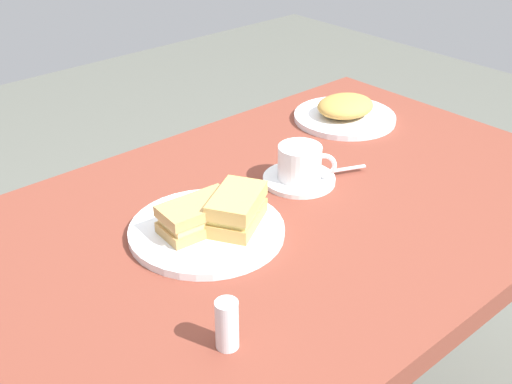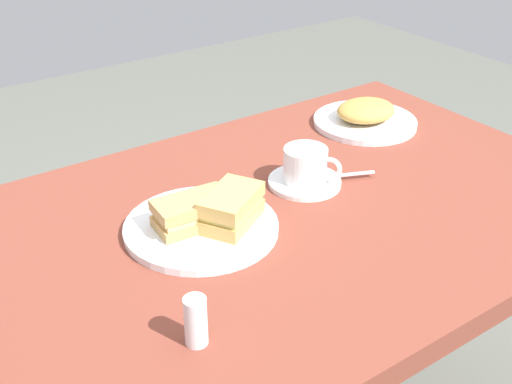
{
  "view_description": "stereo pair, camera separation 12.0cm",
  "coord_description": "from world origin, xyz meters",
  "px_view_note": "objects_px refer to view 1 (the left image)",
  "views": [
    {
      "loc": [
        -0.74,
        -0.74,
        1.36
      ],
      "look_at": [
        -0.04,
        0.04,
        0.77
      ],
      "focal_mm": 46.07,
      "sensor_mm": 36.0,
      "label": 1
    },
    {
      "loc": [
        -0.64,
        -0.81,
        1.36
      ],
      "look_at": [
        -0.04,
        0.04,
        0.77
      ],
      "focal_mm": 46.07,
      "sensor_mm": 36.0,
      "label": 2
    }
  ],
  "objects_px": {
    "sandwich_plate": "(207,231)",
    "salt_shaker": "(227,325)",
    "spoon": "(335,170)",
    "side_plate": "(345,117)",
    "dining_table": "(287,253)",
    "coffee_saucer": "(299,179)",
    "sandwich_front": "(198,216)",
    "sandwich_back": "(235,208)",
    "coffee_cup": "(301,161)"
  },
  "relations": [
    {
      "from": "sandwich_front",
      "to": "spoon",
      "type": "height_order",
      "value": "sandwich_front"
    },
    {
      "from": "salt_shaker",
      "to": "dining_table",
      "type": "bearing_deg",
      "value": 33.25
    },
    {
      "from": "dining_table",
      "to": "salt_shaker",
      "type": "relative_size",
      "value": 16.17
    },
    {
      "from": "side_plate",
      "to": "spoon",
      "type": "bearing_deg",
      "value": -142.16
    },
    {
      "from": "coffee_saucer",
      "to": "coffee_cup",
      "type": "height_order",
      "value": "coffee_cup"
    },
    {
      "from": "sandwich_back",
      "to": "coffee_cup",
      "type": "xyz_separation_m",
      "value": [
        0.21,
        0.05,
        0.0
      ]
    },
    {
      "from": "sandwich_plate",
      "to": "coffee_saucer",
      "type": "relative_size",
      "value": 1.88
    },
    {
      "from": "coffee_saucer",
      "to": "spoon",
      "type": "distance_m",
      "value": 0.08
    },
    {
      "from": "dining_table",
      "to": "sandwich_plate",
      "type": "relative_size",
      "value": 4.52
    },
    {
      "from": "dining_table",
      "to": "spoon",
      "type": "height_order",
      "value": "spoon"
    },
    {
      "from": "coffee_cup",
      "to": "side_plate",
      "type": "bearing_deg",
      "value": 26.2
    },
    {
      "from": "coffee_cup",
      "to": "spoon",
      "type": "height_order",
      "value": "coffee_cup"
    },
    {
      "from": "coffee_saucer",
      "to": "salt_shaker",
      "type": "height_order",
      "value": "salt_shaker"
    },
    {
      "from": "spoon",
      "to": "side_plate",
      "type": "relative_size",
      "value": 0.4
    },
    {
      "from": "dining_table",
      "to": "sandwich_front",
      "type": "distance_m",
      "value": 0.23
    },
    {
      "from": "spoon",
      "to": "side_plate",
      "type": "height_order",
      "value": "spoon"
    },
    {
      "from": "coffee_cup",
      "to": "spoon",
      "type": "relative_size",
      "value": 1.1
    },
    {
      "from": "dining_table",
      "to": "coffee_saucer",
      "type": "bearing_deg",
      "value": 34.02
    },
    {
      "from": "sandwich_plate",
      "to": "side_plate",
      "type": "height_order",
      "value": "same"
    },
    {
      "from": "sandwich_plate",
      "to": "coffee_saucer",
      "type": "xyz_separation_m",
      "value": [
        0.25,
        0.03,
        -0.0
      ]
    },
    {
      "from": "sandwich_plate",
      "to": "sandwich_front",
      "type": "distance_m",
      "value": 0.04
    },
    {
      "from": "sandwich_back",
      "to": "salt_shaker",
      "type": "bearing_deg",
      "value": -132.31
    },
    {
      "from": "sandwich_front",
      "to": "salt_shaker",
      "type": "distance_m",
      "value": 0.28
    },
    {
      "from": "sandwich_front",
      "to": "coffee_cup",
      "type": "xyz_separation_m",
      "value": [
        0.26,
        0.02,
        0.01
      ]
    },
    {
      "from": "sandwich_plate",
      "to": "spoon",
      "type": "relative_size",
      "value": 2.83
    },
    {
      "from": "sandwich_back",
      "to": "spoon",
      "type": "bearing_deg",
      "value": 4.03
    },
    {
      "from": "sandwich_plate",
      "to": "sandwich_back",
      "type": "distance_m",
      "value": 0.06
    },
    {
      "from": "dining_table",
      "to": "side_plate",
      "type": "bearing_deg",
      "value": 27.75
    },
    {
      "from": "dining_table",
      "to": "coffee_cup",
      "type": "height_order",
      "value": "coffee_cup"
    },
    {
      "from": "coffee_cup",
      "to": "spoon",
      "type": "distance_m",
      "value": 0.08
    },
    {
      "from": "side_plate",
      "to": "coffee_cup",
      "type": "bearing_deg",
      "value": -153.8
    },
    {
      "from": "coffee_saucer",
      "to": "coffee_cup",
      "type": "relative_size",
      "value": 1.37
    },
    {
      "from": "spoon",
      "to": "salt_shaker",
      "type": "distance_m",
      "value": 0.53
    },
    {
      "from": "dining_table",
      "to": "sandwich_back",
      "type": "height_order",
      "value": "sandwich_back"
    },
    {
      "from": "sandwich_back",
      "to": "side_plate",
      "type": "bearing_deg",
      "value": 21.14
    },
    {
      "from": "coffee_cup",
      "to": "side_plate",
      "type": "relative_size",
      "value": 0.43
    },
    {
      "from": "sandwich_front",
      "to": "salt_shaker",
      "type": "relative_size",
      "value": 1.81
    },
    {
      "from": "coffee_cup",
      "to": "spoon",
      "type": "xyz_separation_m",
      "value": [
        0.07,
        -0.03,
        -0.03
      ]
    },
    {
      "from": "sandwich_plate",
      "to": "sandwich_front",
      "type": "relative_size",
      "value": 1.98
    },
    {
      "from": "dining_table",
      "to": "salt_shaker",
      "type": "bearing_deg",
      "value": -146.75
    },
    {
      "from": "sandwich_front",
      "to": "salt_shaker",
      "type": "bearing_deg",
      "value": -119.42
    },
    {
      "from": "spoon",
      "to": "sandwich_back",
      "type": "bearing_deg",
      "value": -175.97
    },
    {
      "from": "spoon",
      "to": "coffee_saucer",
      "type": "bearing_deg",
      "value": 156.63
    },
    {
      "from": "dining_table",
      "to": "side_plate",
      "type": "xyz_separation_m",
      "value": [
        0.38,
        0.2,
        0.11
      ]
    },
    {
      "from": "sandwich_back",
      "to": "salt_shaker",
      "type": "height_order",
      "value": "same"
    },
    {
      "from": "dining_table",
      "to": "coffee_cup",
      "type": "xyz_separation_m",
      "value": [
        0.08,
        0.05,
        0.15
      ]
    },
    {
      "from": "sandwich_back",
      "to": "side_plate",
      "type": "height_order",
      "value": "sandwich_back"
    },
    {
      "from": "sandwich_plate",
      "to": "coffee_cup",
      "type": "relative_size",
      "value": 2.58
    },
    {
      "from": "sandwich_plate",
      "to": "salt_shaker",
      "type": "bearing_deg",
      "value": -122.18
    },
    {
      "from": "dining_table",
      "to": "spoon",
      "type": "distance_m",
      "value": 0.19
    }
  ]
}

